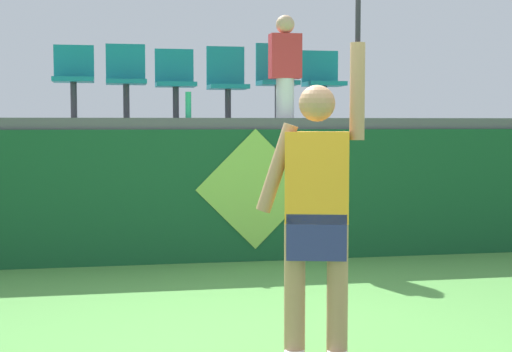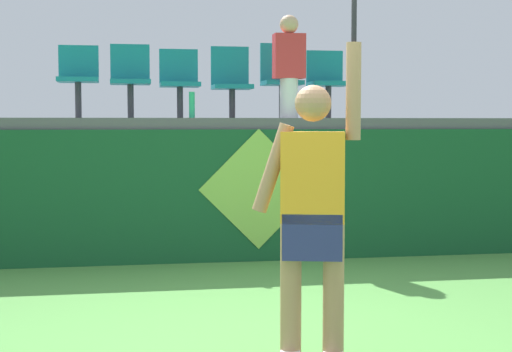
{
  "view_description": "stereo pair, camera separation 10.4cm",
  "coord_description": "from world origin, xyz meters",
  "px_view_note": "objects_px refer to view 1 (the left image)",
  "views": [
    {
      "loc": [
        -1.03,
        -4.77,
        1.47
      ],
      "look_at": [
        0.1,
        1.12,
        1.05
      ],
      "focal_mm": 53.58,
      "sensor_mm": 36.0,
      "label": 1
    },
    {
      "loc": [
        -0.92,
        -4.79,
        1.47
      ],
      "look_at": [
        0.1,
        1.12,
        1.05
      ],
      "focal_mm": 53.58,
      "sensor_mm": 36.0,
      "label": 2
    }
  ],
  "objects_px": {
    "stadium_chair_4": "(276,76)",
    "stadium_chair_5": "(322,79)",
    "stadium_chair_1": "(126,76)",
    "stadium_chair_2": "(175,79)",
    "stadium_chair_3": "(227,80)",
    "stadium_chair_0": "(74,75)",
    "tennis_player": "(317,207)",
    "spectator_0": "(285,64)",
    "water_bottle": "(188,105)"
  },
  "relations": [
    {
      "from": "stadium_chair_4",
      "to": "stadium_chair_5",
      "type": "xyz_separation_m",
      "value": [
        0.55,
        -0.01,
        -0.03
      ]
    },
    {
      "from": "stadium_chair_5",
      "to": "stadium_chair_4",
      "type": "bearing_deg",
      "value": 179.2
    },
    {
      "from": "stadium_chair_1",
      "to": "stadium_chair_5",
      "type": "distance_m",
      "value": 2.27
    },
    {
      "from": "stadium_chair_2",
      "to": "stadium_chair_3",
      "type": "height_order",
      "value": "stadium_chair_3"
    },
    {
      "from": "stadium_chair_0",
      "to": "tennis_player",
      "type": "bearing_deg",
      "value": -69.14
    },
    {
      "from": "stadium_chair_1",
      "to": "stadium_chair_3",
      "type": "xyz_separation_m",
      "value": [
        1.14,
        0.01,
        -0.03
      ]
    },
    {
      "from": "stadium_chair_0",
      "to": "stadium_chair_3",
      "type": "distance_m",
      "value": 1.71
    },
    {
      "from": "stadium_chair_1",
      "to": "spectator_0",
      "type": "distance_m",
      "value": 1.78
    },
    {
      "from": "stadium_chair_3",
      "to": "stadium_chair_5",
      "type": "relative_size",
      "value": 1.04
    },
    {
      "from": "stadium_chair_0",
      "to": "spectator_0",
      "type": "relative_size",
      "value": 0.72
    },
    {
      "from": "stadium_chair_3",
      "to": "stadium_chair_4",
      "type": "relative_size",
      "value": 0.95
    },
    {
      "from": "water_bottle",
      "to": "stadium_chair_0",
      "type": "distance_m",
      "value": 1.38
    },
    {
      "from": "water_bottle",
      "to": "stadium_chair_4",
      "type": "distance_m",
      "value": 1.28
    },
    {
      "from": "stadium_chair_1",
      "to": "stadium_chair_4",
      "type": "bearing_deg",
      "value": 0.12
    },
    {
      "from": "stadium_chair_5",
      "to": "stadium_chair_0",
      "type": "bearing_deg",
      "value": -179.98
    },
    {
      "from": "stadium_chair_4",
      "to": "spectator_0",
      "type": "xyz_separation_m",
      "value": [
        0.0,
        -0.45,
        0.11
      ]
    },
    {
      "from": "stadium_chair_4",
      "to": "tennis_player",
      "type": "bearing_deg",
      "value": -98.98
    },
    {
      "from": "tennis_player",
      "to": "stadium_chair_0",
      "type": "bearing_deg",
      "value": 110.86
    },
    {
      "from": "stadium_chair_3",
      "to": "tennis_player",
      "type": "bearing_deg",
      "value": -91.24
    },
    {
      "from": "tennis_player",
      "to": "stadium_chair_3",
      "type": "distance_m",
      "value": 4.37
    },
    {
      "from": "water_bottle",
      "to": "spectator_0",
      "type": "height_order",
      "value": "spectator_0"
    },
    {
      "from": "stadium_chair_1",
      "to": "spectator_0",
      "type": "height_order",
      "value": "spectator_0"
    },
    {
      "from": "tennis_player",
      "to": "stadium_chair_2",
      "type": "height_order",
      "value": "tennis_player"
    },
    {
      "from": "stadium_chair_3",
      "to": "stadium_chair_4",
      "type": "xyz_separation_m",
      "value": [
        0.58,
        -0.0,
        0.04
      ]
    },
    {
      "from": "stadium_chair_3",
      "to": "stadium_chair_1",
      "type": "bearing_deg",
      "value": -179.75
    },
    {
      "from": "tennis_player",
      "to": "water_bottle",
      "type": "height_order",
      "value": "tennis_player"
    },
    {
      "from": "stadium_chair_2",
      "to": "stadium_chair_3",
      "type": "distance_m",
      "value": 0.59
    },
    {
      "from": "stadium_chair_1",
      "to": "stadium_chair_4",
      "type": "height_order",
      "value": "stadium_chair_4"
    },
    {
      "from": "water_bottle",
      "to": "stadium_chair_5",
      "type": "height_order",
      "value": "stadium_chair_5"
    },
    {
      "from": "tennis_player",
      "to": "stadium_chair_1",
      "type": "distance_m",
      "value": 4.5
    },
    {
      "from": "stadium_chair_4",
      "to": "spectator_0",
      "type": "height_order",
      "value": "spectator_0"
    },
    {
      "from": "stadium_chair_0",
      "to": "stadium_chair_2",
      "type": "distance_m",
      "value": 1.12
    },
    {
      "from": "stadium_chair_3",
      "to": "stadium_chair_4",
      "type": "distance_m",
      "value": 0.58
    },
    {
      "from": "tennis_player",
      "to": "stadium_chair_3",
      "type": "height_order",
      "value": "tennis_player"
    },
    {
      "from": "water_bottle",
      "to": "spectator_0",
      "type": "relative_size",
      "value": 0.25
    },
    {
      "from": "stadium_chair_3",
      "to": "stadium_chair_4",
      "type": "height_order",
      "value": "stadium_chair_4"
    },
    {
      "from": "stadium_chair_4",
      "to": "stadium_chair_5",
      "type": "relative_size",
      "value": 1.09
    },
    {
      "from": "tennis_player",
      "to": "stadium_chair_4",
      "type": "bearing_deg",
      "value": 81.02
    },
    {
      "from": "tennis_player",
      "to": "stadium_chair_1",
      "type": "relative_size",
      "value": 3.01
    },
    {
      "from": "stadium_chair_4",
      "to": "water_bottle",
      "type": "bearing_deg",
      "value": -151.91
    },
    {
      "from": "stadium_chair_1",
      "to": "stadium_chair_5",
      "type": "bearing_deg",
      "value": -0.1
    },
    {
      "from": "stadium_chair_0",
      "to": "stadium_chair_1",
      "type": "height_order",
      "value": "stadium_chair_1"
    },
    {
      "from": "stadium_chair_1",
      "to": "stadium_chair_5",
      "type": "xyz_separation_m",
      "value": [
        2.27,
        -0.0,
        -0.01
      ]
    },
    {
      "from": "tennis_player",
      "to": "stadium_chair_1",
      "type": "xyz_separation_m",
      "value": [
        -1.05,
        4.25,
        1.03
      ]
    },
    {
      "from": "tennis_player",
      "to": "stadium_chair_5",
      "type": "distance_m",
      "value": 4.54
    },
    {
      "from": "stadium_chair_2",
      "to": "stadium_chair_5",
      "type": "xyz_separation_m",
      "value": [
        1.72,
        -0.0,
        0.02
      ]
    },
    {
      "from": "stadium_chair_2",
      "to": "stadium_chair_3",
      "type": "relative_size",
      "value": 0.95
    },
    {
      "from": "stadium_chair_3",
      "to": "spectator_0",
      "type": "bearing_deg",
      "value": -38.05
    },
    {
      "from": "stadium_chair_4",
      "to": "stadium_chair_1",
      "type": "bearing_deg",
      "value": -179.88
    },
    {
      "from": "stadium_chair_5",
      "to": "spectator_0",
      "type": "relative_size",
      "value": 0.71
    }
  ]
}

